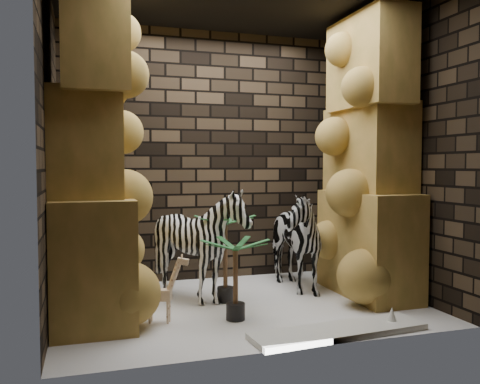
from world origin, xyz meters
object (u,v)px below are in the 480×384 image
object	(u,v)px
zebra_left	(200,250)
palm_back	(236,279)
palm_front	(225,258)
zebra_right	(288,231)
giraffe_toy	(159,287)
surfboard	(339,331)

from	to	relation	value
zebra_left	palm_back	world-z (taller)	zebra_left
zebra_left	palm_front	size ratio (longest dim) A/B	1.29
zebra_right	palm_front	bearing A→B (deg)	-161.73
zebra_left	giraffe_toy	size ratio (longest dim) A/B	1.86
zebra_left	palm_back	bearing A→B (deg)	-64.86
zebra_right	giraffe_toy	xyz separation A→B (m)	(-1.54, -0.78, -0.34)
palm_back	surfboard	bearing A→B (deg)	-41.62
giraffe_toy	palm_back	bearing A→B (deg)	10.91
zebra_left	surfboard	world-z (taller)	zebra_left
giraffe_toy	surfboard	world-z (taller)	giraffe_toy
giraffe_toy	zebra_right	bearing A→B (deg)	48.53
palm_back	surfboard	world-z (taller)	palm_back
giraffe_toy	surfboard	distance (m)	1.58
zebra_left	surfboard	bearing A→B (deg)	-45.66
zebra_left	palm_front	world-z (taller)	zebra_left
surfboard	zebra_left	bearing A→B (deg)	119.63
zebra_left	palm_front	bearing A→B (deg)	-4.67
giraffe_toy	palm_front	distance (m)	0.88
zebra_right	surfboard	size ratio (longest dim) A/B	0.86
palm_front	palm_back	world-z (taller)	palm_front
zebra_right	giraffe_toy	world-z (taller)	zebra_right
zebra_right	palm_back	xyz separation A→B (m)	(-0.88, -0.91, -0.28)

